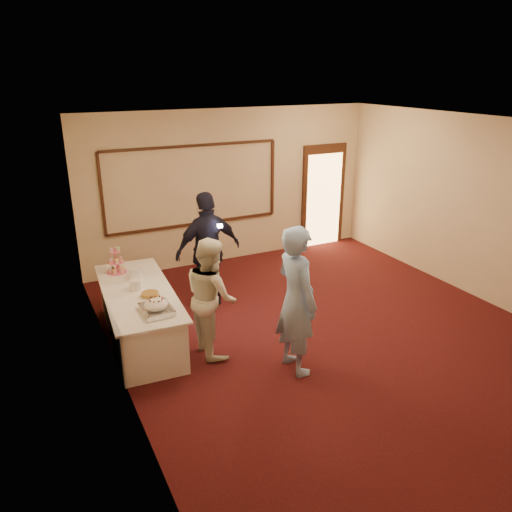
{
  "coord_description": "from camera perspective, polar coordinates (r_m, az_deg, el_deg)",
  "views": [
    {
      "loc": [
        -3.87,
        -5.4,
        3.67
      ],
      "look_at": [
        -0.89,
        0.62,
        1.15
      ],
      "focal_mm": 35.0,
      "sensor_mm": 36.0,
      "label": 1
    }
  ],
  "objects": [
    {
      "name": "floor",
      "position": [
        7.59,
        8.2,
        -8.6
      ],
      "size": [
        7.0,
        7.0,
        0.0
      ],
      "primitive_type": "plane",
      "color": "black",
      "rests_on": "ground"
    },
    {
      "name": "room_walls",
      "position": [
        6.85,
        9.05,
        6.38
      ],
      "size": [
        6.04,
        7.04,
        3.02
      ],
      "color": "beige",
      "rests_on": "floor"
    },
    {
      "name": "wall_molding",
      "position": [
        9.61,
        -7.16,
        7.96
      ],
      "size": [
        3.45,
        0.04,
        1.55
      ],
      "color": "black",
      "rests_on": "room_walls"
    },
    {
      "name": "doorway",
      "position": [
        11.02,
        7.69,
        6.78
      ],
      "size": [
        1.05,
        0.07,
        2.2
      ],
      "color": "black",
      "rests_on": "floor"
    },
    {
      "name": "buffet_table",
      "position": [
        7.35,
        -13.14,
        -6.58
      ],
      "size": [
        1.09,
        2.46,
        0.77
      ],
      "color": "white",
      "rests_on": "floor"
    },
    {
      "name": "pavlova_tray",
      "position": [
        6.48,
        -11.32,
        -5.68
      ],
      "size": [
        0.37,
        0.52,
        0.19
      ],
      "color": "silver",
      "rests_on": "buffet_table"
    },
    {
      "name": "cupcake_stand",
      "position": [
        7.84,
        -15.71,
        -0.72
      ],
      "size": [
        0.3,
        0.3,
        0.44
      ],
      "color": "#E2577F",
      "rests_on": "buffet_table"
    },
    {
      "name": "plate_stack_a",
      "position": [
        7.19,
        -13.61,
        -3.2
      ],
      "size": [
        0.18,
        0.18,
        0.15
      ],
      "color": "white",
      "rests_on": "buffet_table"
    },
    {
      "name": "plate_stack_b",
      "position": [
        7.57,
        -13.51,
        -1.95
      ],
      "size": [
        0.19,
        0.19,
        0.16
      ],
      "color": "white",
      "rests_on": "buffet_table"
    },
    {
      "name": "tart",
      "position": [
        6.96,
        -12.03,
        -4.34
      ],
      "size": [
        0.28,
        0.28,
        0.06
      ],
      "color": "white",
      "rests_on": "buffet_table"
    },
    {
      "name": "man",
      "position": [
        6.25,
        4.62,
        -5.07
      ],
      "size": [
        0.5,
        0.73,
        1.95
      ],
      "primitive_type": "imported",
      "rotation": [
        0.0,
        0.0,
        1.62
      ],
      "color": "#91BBF6",
      "rests_on": "floor"
    },
    {
      "name": "woman",
      "position": [
        6.73,
        -5.14,
        -4.61
      ],
      "size": [
        0.62,
        0.8,
        1.64
      ],
      "primitive_type": "imported",
      "rotation": [
        0.0,
        0.0,
        1.57
      ],
      "color": "silver",
      "rests_on": "floor"
    },
    {
      "name": "guest",
      "position": [
        8.03,
        -5.47,
        0.67
      ],
      "size": [
        1.15,
        0.56,
        1.91
      ],
      "primitive_type": "imported",
      "rotation": [
        0.0,
        0.0,
        3.23
      ],
      "color": "black",
      "rests_on": "floor"
    },
    {
      "name": "camera_flash",
      "position": [
        7.69,
        -4.15,
        3.45
      ],
      "size": [
        0.07,
        0.05,
        0.05
      ],
      "primitive_type": "cube",
      "rotation": [
        0.0,
        0.0,
        -0.08
      ],
      "color": "white",
      "rests_on": "guest"
    }
  ]
}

